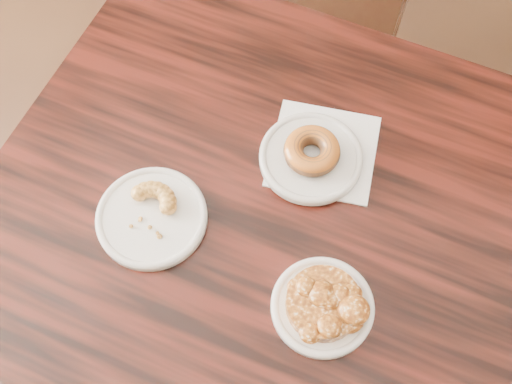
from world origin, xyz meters
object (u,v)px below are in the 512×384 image
(glazed_donut, at_px, (312,151))
(cafe_table, at_px, (257,298))
(apple_fritter, at_px, (324,302))
(cruller_fragment, at_px, (150,213))

(glazed_donut, bearing_deg, cafe_table, -108.73)
(cafe_table, distance_m, apple_fritter, 0.44)
(cafe_table, relative_size, glazed_donut, 9.77)
(apple_fritter, bearing_deg, cruller_fragment, 168.48)
(apple_fritter, xyz_separation_m, cruller_fragment, (-0.29, 0.06, -0.01))
(glazed_donut, xyz_separation_m, cruller_fragment, (-0.21, -0.18, -0.01))
(cafe_table, distance_m, cruller_fragment, 0.43)
(apple_fritter, distance_m, cruller_fragment, 0.30)
(cafe_table, relative_size, cruller_fragment, 9.68)
(apple_fritter, bearing_deg, cafe_table, 143.45)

